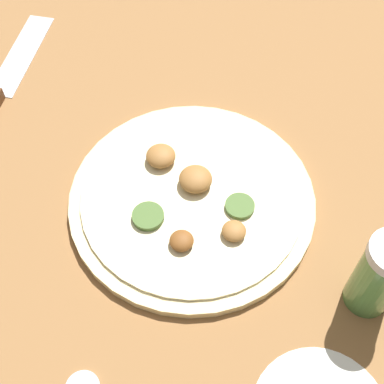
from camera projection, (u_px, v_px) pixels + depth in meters
name	position (u px, v px, depth m)	size (l,w,h in m)	color
ground_plane	(192.00, 202.00, 0.63)	(3.00, 3.00, 0.00)	olive
pizza	(192.00, 198.00, 0.62)	(0.29, 0.29, 0.04)	beige
spice_jar	(380.00, 276.00, 0.52)	(0.05, 0.05, 0.11)	#4C7F42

